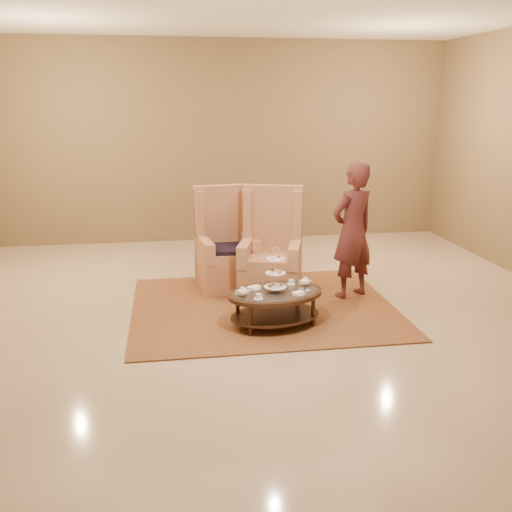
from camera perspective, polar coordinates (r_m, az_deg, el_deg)
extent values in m
plane|color=#C8AF95|center=(6.75, 0.41, -6.23)|extent=(8.00, 8.00, 0.00)
cube|color=white|center=(6.75, 0.41, -6.23)|extent=(8.00, 8.00, 0.02)
cube|color=olive|center=(10.26, -3.26, 11.27)|extent=(8.00, 0.04, 3.50)
cube|color=#8F5F33|center=(7.08, 0.72, -5.10)|extent=(3.19, 2.66, 0.02)
cylinder|color=black|center=(6.17, -0.57, -6.55)|extent=(0.05, 0.05, 0.36)
cylinder|color=black|center=(6.46, 5.73, -5.59)|extent=(0.05, 0.05, 0.36)
cylinder|color=black|center=(6.52, -1.84, -5.34)|extent=(0.05, 0.05, 0.36)
cylinder|color=black|center=(6.79, 4.19, -4.49)|extent=(0.05, 0.05, 0.36)
cylinder|color=silver|center=(6.33, 1.97, -1.61)|extent=(0.01, 0.01, 0.45)
torus|color=silver|center=(6.27, 1.98, 0.36)|extent=(0.11, 0.03, 0.12)
cylinder|color=white|center=(6.38, 1.95, -3.08)|extent=(0.30, 0.30, 0.01)
cylinder|color=white|center=(6.33, 1.96, -1.69)|extent=(0.27, 0.27, 0.01)
cylinder|color=white|center=(6.28, 1.98, -0.28)|extent=(0.24, 0.24, 0.01)
cylinder|color=#DC7174|center=(6.40, 2.52, -2.85)|extent=(0.04, 0.04, 0.03)
cylinder|color=tan|center=(6.43, 1.70, -2.74)|extent=(0.04, 0.04, 0.03)
cylinder|color=brown|center=(6.35, 1.38, -3.00)|extent=(0.04, 0.04, 0.03)
cylinder|color=#EFE7CB|center=(6.31, 2.21, -3.11)|extent=(0.04, 0.04, 0.03)
ellipsoid|color=tan|center=(6.36, 2.39, -1.43)|extent=(0.05, 0.05, 0.03)
ellipsoid|color=brown|center=(6.37, 1.60, -1.41)|extent=(0.05, 0.05, 0.03)
ellipsoid|color=#EFE7CB|center=(6.29, 1.54, -1.64)|extent=(0.05, 0.05, 0.03)
ellipsoid|color=#DC7174|center=(6.28, 2.34, -1.66)|extent=(0.05, 0.05, 0.03)
cube|color=brown|center=(6.33, 2.24, -0.06)|extent=(0.05, 0.04, 0.02)
cube|color=#EFE7CB|center=(6.31, 1.56, -0.09)|extent=(0.05, 0.04, 0.02)
cube|color=#DC7174|center=(6.24, 1.71, -0.28)|extent=(0.05, 0.04, 0.02)
cube|color=tan|center=(6.25, 2.40, -0.24)|extent=(0.05, 0.04, 0.02)
ellipsoid|color=white|center=(6.22, -1.33, -3.61)|extent=(0.13, 0.13, 0.09)
cylinder|color=white|center=(6.21, -1.33, -3.21)|extent=(0.06, 0.06, 0.01)
sphere|color=white|center=(6.21, -1.34, -3.11)|extent=(0.02, 0.02, 0.02)
cone|color=white|center=(6.24, -0.75, -3.49)|extent=(0.07, 0.04, 0.05)
torus|color=white|center=(6.21, -1.80, -3.67)|extent=(0.06, 0.02, 0.06)
ellipsoid|color=white|center=(6.58, 4.96, -2.59)|extent=(0.13, 0.13, 0.09)
cylinder|color=white|center=(6.57, 4.97, -2.21)|extent=(0.06, 0.06, 0.01)
sphere|color=white|center=(6.56, 4.97, -2.12)|extent=(0.02, 0.02, 0.02)
cone|color=white|center=(6.61, 5.48, -2.48)|extent=(0.07, 0.04, 0.05)
torus|color=white|center=(6.56, 4.53, -2.64)|extent=(0.06, 0.02, 0.06)
cylinder|color=white|center=(6.16, 0.25, -4.27)|extent=(0.12, 0.12, 0.01)
cylinder|color=white|center=(6.15, 0.25, -4.03)|extent=(0.07, 0.07, 0.05)
torus|color=white|center=(6.16, 0.54, -3.99)|extent=(0.03, 0.01, 0.03)
cylinder|color=white|center=(6.64, 3.52, -2.81)|extent=(0.12, 0.12, 0.01)
cylinder|color=white|center=(6.63, 3.52, -2.58)|extent=(0.07, 0.07, 0.05)
torus|color=white|center=(6.65, 3.79, -2.54)|extent=(0.03, 0.01, 0.03)
cylinder|color=white|center=(6.49, -0.15, -3.23)|extent=(0.17, 0.17, 0.01)
cube|color=white|center=(6.48, -0.15, -3.12)|extent=(0.15, 0.13, 0.02)
cylinder|color=white|center=(6.32, 4.26, -3.78)|extent=(0.17, 0.17, 0.01)
cube|color=white|center=(6.32, 4.26, -3.67)|extent=(0.15, 0.13, 0.02)
cylinder|color=white|center=(6.36, -0.76, -3.39)|extent=(0.05, 0.05, 0.05)
cylinder|color=white|center=(6.43, 5.20, -3.44)|extent=(0.06, 0.06, 0.01)
cylinder|color=#DC7174|center=(6.42, 5.20, -3.36)|extent=(0.04, 0.04, 0.01)
cylinder|color=white|center=(6.48, 4.59, -3.27)|extent=(0.06, 0.06, 0.01)
cylinder|color=brown|center=(6.48, 4.59, -3.19)|extent=(0.04, 0.04, 0.01)
cylinder|color=white|center=(6.41, -1.44, -3.42)|extent=(0.06, 0.06, 0.01)
cylinder|color=#EFE7CB|center=(6.41, -1.44, -3.34)|extent=(0.04, 0.04, 0.01)
cube|color=tan|center=(7.74, -2.91, -1.64)|extent=(0.83, 0.83, 0.44)
cube|color=tan|center=(7.62, -2.84, 0.22)|extent=(0.71, 0.71, 0.11)
cube|color=tan|center=(7.91, -3.51, 2.19)|extent=(0.75, 0.25, 1.37)
cube|color=tan|center=(7.73, -5.74, 4.23)|extent=(0.14, 0.24, 0.63)
cube|color=tan|center=(7.88, -1.24, 4.51)|extent=(0.14, 0.24, 0.63)
cube|color=tan|center=(7.53, -5.10, 0.65)|extent=(0.22, 0.67, 0.27)
cube|color=tan|center=(7.67, -0.65, 1.00)|extent=(0.22, 0.67, 0.27)
cube|color=black|center=(7.57, -2.79, 0.69)|extent=(0.58, 0.53, 0.06)
cube|color=tan|center=(7.41, 1.44, -2.35)|extent=(0.95, 0.95, 0.46)
cube|color=tan|center=(7.27, 1.41, -0.37)|extent=(0.81, 0.81, 0.11)
cube|color=tan|center=(7.58, 1.74, 1.81)|extent=(0.77, 0.37, 1.41)
cube|color=tan|center=(7.51, -0.76, 4.23)|extent=(0.17, 0.26, 0.65)
cube|color=tan|center=(7.44, 4.22, 4.09)|extent=(0.17, 0.26, 0.65)
cube|color=tan|center=(7.29, -1.05, 0.38)|extent=(0.32, 0.69, 0.28)
cube|color=tan|center=(7.22, 3.90, 0.20)|extent=(0.32, 0.69, 0.28)
imported|color=#542424|center=(7.32, 9.64, 2.46)|extent=(0.76, 0.65, 1.75)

